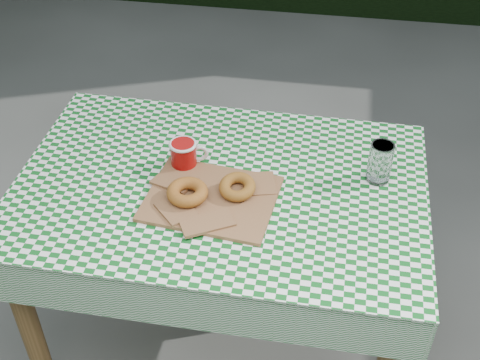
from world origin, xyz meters
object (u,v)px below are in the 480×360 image
(coffee_mug, at_px, (184,155))
(table, at_px, (222,277))
(drinking_glass, at_px, (380,163))
(paper_bag, at_px, (211,198))

(coffee_mug, bearing_deg, table, -46.19)
(table, relative_size, drinking_glass, 9.41)
(drinking_glass, bearing_deg, paper_bag, -159.86)
(paper_bag, bearing_deg, drinking_glass, 20.14)
(table, xyz_separation_m, coffee_mug, (-0.11, 0.06, 0.42))
(drinking_glass, bearing_deg, coffee_mug, -176.80)
(coffee_mug, xyz_separation_m, drinking_glass, (0.54, 0.03, 0.02))
(paper_bag, relative_size, drinking_glass, 2.86)
(paper_bag, xyz_separation_m, drinking_glass, (0.44, 0.16, 0.05))
(paper_bag, xyz_separation_m, coffee_mug, (-0.10, 0.13, 0.03))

